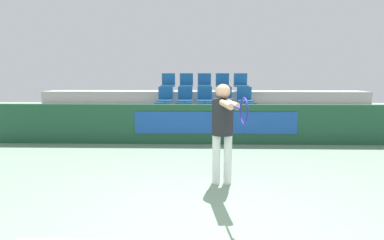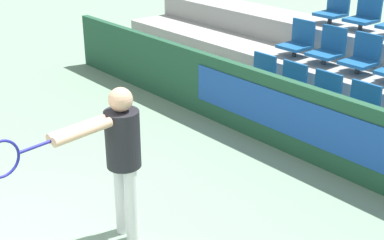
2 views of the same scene
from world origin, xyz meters
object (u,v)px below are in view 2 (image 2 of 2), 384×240
object	(u,v)px
tennis_player	(118,150)
stadium_chair_11	(365,15)
stadium_chair_0	(259,76)
stadium_chair_3	(359,108)
stadium_chair_6	(328,48)
stadium_chair_7	(362,57)
stadium_chair_10	(334,9)
stadium_chair_1	(289,85)
stadium_chair_5	(298,41)
stadium_chair_2	(322,96)

from	to	relation	value
tennis_player	stadium_chair_11	bearing A→B (deg)	91.73
stadium_chair_0	stadium_chair_3	distance (m)	1.77
stadium_chair_6	stadium_chair_7	xyz separation A→B (m)	(0.59, 0.00, 0.00)
stadium_chair_3	tennis_player	bearing A→B (deg)	-96.32
stadium_chair_0	stadium_chair_10	distance (m)	1.93
stadium_chair_1	stadium_chair_6	bearing A→B (deg)	90.00
stadium_chair_3	stadium_chair_6	distance (m)	1.52
stadium_chair_11	stadium_chair_10	bearing A→B (deg)	180.00
stadium_chair_3	stadium_chair_5	xyz separation A→B (m)	(-1.77, 0.88, 0.40)
stadium_chair_2	stadium_chair_10	world-z (taller)	stadium_chair_10
stadium_chair_0	stadium_chair_10	xyz separation A→B (m)	(0.00, 1.76, 0.80)
stadium_chair_2	stadium_chair_1	bearing A→B (deg)	180.00
stadium_chair_2	stadium_chair_11	world-z (taller)	stadium_chair_11
stadium_chair_7	tennis_player	xyz separation A→B (m)	(0.21, -4.32, -0.05)
stadium_chair_2	stadium_chair_0	bearing A→B (deg)	180.00
stadium_chair_1	tennis_player	world-z (taller)	tennis_player
stadium_chair_10	stadium_chair_7	bearing A→B (deg)	-36.75
stadium_chair_0	stadium_chair_5	world-z (taller)	stadium_chair_5
stadium_chair_10	stadium_chair_6	bearing A→B (deg)	-56.19
stadium_chair_3	stadium_chair_7	bearing A→B (deg)	123.81
stadium_chair_7	stadium_chair_10	xyz separation A→B (m)	(-1.18, 0.88, 0.40)
stadium_chair_5	stadium_chair_11	size ratio (longest dim) A/B	1.00
stadium_chair_2	stadium_chair_6	xyz separation A→B (m)	(-0.59, 0.88, 0.40)
stadium_chair_0	tennis_player	size ratio (longest dim) A/B	0.35
stadium_chair_6	stadium_chair_2	bearing A→B (deg)	-56.19
stadium_chair_0	stadium_chair_7	bearing A→B (deg)	36.75
stadium_chair_1	stadium_chair_5	bearing A→B (deg)	123.81
stadium_chair_2	stadium_chair_11	size ratio (longest dim) A/B	1.00
stadium_chair_7	tennis_player	size ratio (longest dim) A/B	0.35
stadium_chair_0	stadium_chair_1	size ratio (longest dim) A/B	1.00
stadium_chair_5	stadium_chair_7	size ratio (longest dim) A/B	1.00
stadium_chair_3	tennis_player	distance (m)	3.48
stadium_chair_0	stadium_chair_1	distance (m)	0.59
stadium_chair_3	stadium_chair_10	size ratio (longest dim) A/B	1.00
stadium_chair_7	stadium_chair_10	size ratio (longest dim) A/B	1.00
stadium_chair_0	stadium_chair_6	distance (m)	1.13
stadium_chair_7	stadium_chair_10	distance (m)	1.52
stadium_chair_1	stadium_chair_11	bearing A→B (deg)	90.00
stadium_chair_1	stadium_chair_7	bearing A→B (deg)	56.19
stadium_chair_2	stadium_chair_6	size ratio (longest dim) A/B	1.00
stadium_chair_3	stadium_chair_5	world-z (taller)	stadium_chair_5
stadium_chair_5	stadium_chair_11	world-z (taller)	stadium_chair_11
tennis_player	stadium_chair_3	bearing A→B (deg)	76.70
stadium_chair_0	stadium_chair_7	world-z (taller)	stadium_chair_7
stadium_chair_0	stadium_chair_6	xyz separation A→B (m)	(0.59, 0.88, 0.40)
stadium_chair_10	stadium_chair_11	distance (m)	0.59
stadium_chair_0	stadium_chair_6	size ratio (longest dim) A/B	1.00
stadium_chair_1	stadium_chair_10	world-z (taller)	stadium_chair_10
stadium_chair_7	stadium_chair_1	bearing A→B (deg)	-123.81
stadium_chair_5	stadium_chair_6	size ratio (longest dim) A/B	1.00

